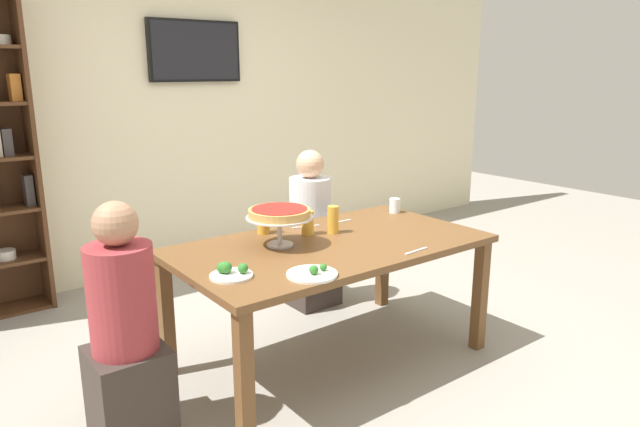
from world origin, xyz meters
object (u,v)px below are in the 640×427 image
(cutlery_fork_far, at_px, (306,227))
(cutlery_fork_near, at_px, (416,251))
(beer_glass_amber_tall, at_px, (333,220))
(beer_glass_amber_spare, at_px, (308,223))
(television, at_px, (195,51))
(diner_head_west, at_px, (126,341))
(cutlery_knife_near, at_px, (340,222))
(salad_plate_far_diner, at_px, (313,273))
(deep_dish_pizza_stand, at_px, (279,215))
(beer_glass_amber_short, at_px, (263,221))
(salad_plate_near_diner, at_px, (230,272))
(water_glass_clear_near, at_px, (395,206))
(diner_far_right, at_px, (310,240))
(dining_table, at_px, (331,256))

(cutlery_fork_far, bearing_deg, cutlery_fork_near, 118.93)
(beer_glass_amber_tall, distance_m, beer_glass_amber_spare, 0.16)
(beer_glass_amber_tall, relative_size, beer_glass_amber_spare, 1.14)
(television, distance_m, cutlery_fork_far, 2.08)
(beer_glass_amber_tall, bearing_deg, cutlery_fork_near, -76.26)
(diner_head_west, xyz_separation_m, cutlery_knife_near, (1.53, 0.32, 0.25))
(salad_plate_far_diner, xyz_separation_m, cutlery_knife_near, (0.74, 0.69, -0.01))
(deep_dish_pizza_stand, bearing_deg, beer_glass_amber_short, 77.45)
(beer_glass_amber_spare, bearing_deg, salad_plate_near_diner, -153.44)
(water_glass_clear_near, xyz_separation_m, cutlery_knife_near, (-0.46, 0.03, -0.05))
(cutlery_fork_far, bearing_deg, beer_glass_amber_spare, 72.90)
(salad_plate_far_diner, bearing_deg, beer_glass_amber_tall, 43.95)
(television, bearing_deg, salad_plate_near_diner, -112.87)
(diner_far_right, relative_size, cutlery_knife_near, 6.39)
(beer_glass_amber_short, height_order, cutlery_fork_near, beer_glass_amber_short)
(salad_plate_far_diner, bearing_deg, television, 75.72)
(diner_far_right, distance_m, salad_plate_near_diner, 1.51)
(beer_glass_amber_short, xyz_separation_m, cutlery_fork_near, (0.47, -0.81, -0.07))
(salad_plate_near_diner, bearing_deg, beer_glass_amber_tall, 18.82)
(diner_head_west, distance_m, beer_glass_amber_spare, 1.26)
(deep_dish_pizza_stand, height_order, salad_plate_near_diner, deep_dish_pizza_stand)
(dining_table, relative_size, beer_glass_amber_tall, 10.73)
(deep_dish_pizza_stand, distance_m, cutlery_fork_near, 0.78)
(television, relative_size, cutlery_fork_far, 4.50)
(cutlery_fork_near, relative_size, cutlery_fork_far, 1.00)
(salad_plate_near_diner, bearing_deg, diner_far_right, 38.77)
(diner_far_right, xyz_separation_m, cutlery_fork_far, (-0.35, -0.43, 0.25))
(deep_dish_pizza_stand, bearing_deg, cutlery_fork_far, 33.57)
(deep_dish_pizza_stand, distance_m, salad_plate_near_diner, 0.56)
(deep_dish_pizza_stand, height_order, cutlery_fork_far, deep_dish_pizza_stand)
(deep_dish_pizza_stand, height_order, cutlery_knife_near, deep_dish_pizza_stand)
(diner_far_right, xyz_separation_m, cutlery_fork_near, (-0.16, -1.20, 0.25))
(diner_head_west, relative_size, cutlery_knife_near, 6.39)
(diner_far_right, height_order, cutlery_fork_near, diner_far_right)
(salad_plate_far_diner, height_order, beer_glass_amber_tall, beer_glass_amber_tall)
(cutlery_fork_far, bearing_deg, salad_plate_near_diner, 46.97)
(beer_glass_amber_spare, bearing_deg, cutlery_fork_near, -66.00)
(beer_glass_amber_tall, height_order, cutlery_fork_far, beer_glass_amber_tall)
(salad_plate_far_diner, height_order, cutlery_knife_near, salad_plate_far_diner)
(diner_head_west, relative_size, water_glass_clear_near, 11.59)
(dining_table, relative_size, deep_dish_pizza_stand, 4.76)
(dining_table, relative_size, water_glass_clear_near, 17.97)
(beer_glass_amber_spare, bearing_deg, water_glass_clear_near, 5.31)
(diner_head_west, bearing_deg, cutlery_fork_far, 15.63)
(diner_head_west, relative_size, cutlery_fork_far, 6.39)
(diner_head_west, relative_size, salad_plate_near_diner, 5.53)
(salad_plate_far_diner, bearing_deg, dining_table, 42.75)
(beer_glass_amber_short, distance_m, cutlery_fork_near, 0.94)
(beer_glass_amber_short, bearing_deg, cutlery_fork_far, -7.95)
(television, relative_size, beer_glass_amber_tall, 4.87)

